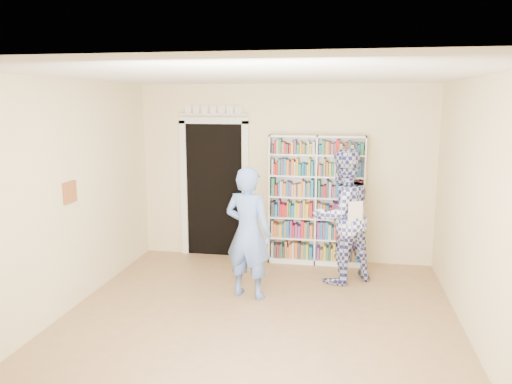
{
  "coord_description": "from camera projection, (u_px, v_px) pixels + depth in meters",
  "views": [
    {
      "loc": [
        0.92,
        -5.04,
        2.45
      ],
      "look_at": [
        -0.15,
        0.9,
        1.34
      ],
      "focal_mm": 35.0,
      "sensor_mm": 36.0,
      "label": 1
    }
  ],
  "objects": [
    {
      "name": "ceiling",
      "position": [
        255.0,
        76.0,
        4.99
      ],
      "size": [
        5.0,
        5.0,
        0.0
      ],
      "primitive_type": "plane",
      "rotation": [
        3.14,
        0.0,
        0.0
      ],
      "color": "white",
      "rests_on": "wall_back"
    },
    {
      "name": "doorway",
      "position": [
        214.0,
        183.0,
        7.86
      ],
      "size": [
        1.1,
        0.08,
        2.43
      ],
      "color": "black",
      "rests_on": "floor"
    },
    {
      "name": "bookshelf",
      "position": [
        316.0,
        200.0,
        7.48
      ],
      "size": [
        1.42,
        0.27,
        1.95
      ],
      "rotation": [
        0.0,
        0.0,
        -0.39
      ],
      "color": "white",
      "rests_on": "floor"
    },
    {
      "name": "wall_right",
      "position": [
        482.0,
        216.0,
        4.84
      ],
      "size": [
        0.0,
        5.0,
        5.0
      ],
      "primitive_type": "plane",
      "rotation": [
        1.57,
        0.0,
        -1.57
      ],
      "color": "beige",
      "rests_on": "floor"
    },
    {
      "name": "floor",
      "position": [
        255.0,
        327.0,
        5.48
      ],
      "size": [
        5.0,
        5.0,
        0.0
      ],
      "primitive_type": "plane",
      "color": "#926846",
      "rests_on": "ground"
    },
    {
      "name": "man_blue",
      "position": [
        248.0,
        233.0,
        6.2
      ],
      "size": [
        0.69,
        0.54,
        1.67
      ],
      "primitive_type": "imported",
      "rotation": [
        0.0,
        0.0,
        2.87
      ],
      "color": "#5A7CC8",
      "rests_on": "floor"
    },
    {
      "name": "man_plaid",
      "position": [
        342.0,
        216.0,
        6.72
      ],
      "size": [
        1.13,
        1.09,
        1.83
      ],
      "primitive_type": "imported",
      "rotation": [
        0.0,
        0.0,
        3.79
      ],
      "color": "navy",
      "rests_on": "floor"
    },
    {
      "name": "wall_left",
      "position": [
        59.0,
        200.0,
        5.63
      ],
      "size": [
        0.0,
        5.0,
        5.0
      ],
      "primitive_type": "plane",
      "rotation": [
        1.57,
        0.0,
        1.57
      ],
      "color": "beige",
      "rests_on": "floor"
    },
    {
      "name": "paper_sheet",
      "position": [
        355.0,
        213.0,
        6.45
      ],
      "size": [
        0.19,
        0.12,
        0.3
      ],
      "primitive_type": "cube",
      "rotation": [
        0.0,
        0.0,
        0.53
      ],
      "color": "white",
      "rests_on": "man_plaid"
    },
    {
      "name": "wall_back",
      "position": [
        284.0,
        173.0,
        7.66
      ],
      "size": [
        4.5,
        0.0,
        4.5
      ],
      "primitive_type": "plane",
      "rotation": [
        1.57,
        0.0,
        0.0
      ],
      "color": "beige",
      "rests_on": "floor"
    },
    {
      "name": "wall_art",
      "position": [
        70.0,
        192.0,
        5.81
      ],
      "size": [
        0.03,
        0.25,
        0.25
      ],
      "primitive_type": "cube",
      "color": "brown",
      "rests_on": "wall_left"
    }
  ]
}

